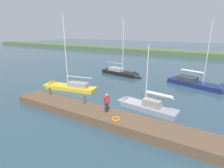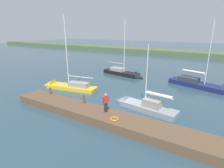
{
  "view_description": "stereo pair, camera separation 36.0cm",
  "coord_description": "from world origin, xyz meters",
  "px_view_note": "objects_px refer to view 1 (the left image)",
  "views": [
    {
      "loc": [
        -6.99,
        15.52,
        7.34
      ],
      "look_at": [
        1.93,
        0.18,
        1.9
      ],
      "focal_mm": 28.67,
      "sensor_mm": 36.0,
      "label": 1
    },
    {
      "loc": [
        -7.3,
        15.34,
        7.34
      ],
      "look_at": [
        1.93,
        0.18,
        1.9
      ],
      "focal_mm": 28.67,
      "sensor_mm": 36.0,
      "label": 2
    }
  ],
  "objects_px": {
    "life_ring_buoy": "(116,119)",
    "sailboat_mid_channel": "(203,86)",
    "mooring_post_far": "(84,99)",
    "mooring_post_near": "(50,91)",
    "sailboat_outer_mooring": "(64,87)",
    "sailboat_behind_pier": "(140,106)",
    "person_on_dock": "(107,102)",
    "sailboat_near_dock": "(124,74)"
  },
  "relations": [
    {
      "from": "life_ring_buoy",
      "to": "sailboat_mid_channel",
      "type": "height_order",
      "value": "sailboat_mid_channel"
    },
    {
      "from": "mooring_post_far",
      "to": "sailboat_mid_channel",
      "type": "height_order",
      "value": "sailboat_mid_channel"
    },
    {
      "from": "person_on_dock",
      "to": "mooring_post_far",
      "type": "bearing_deg",
      "value": 13.63
    },
    {
      "from": "sailboat_near_dock",
      "to": "person_on_dock",
      "type": "relative_size",
      "value": 5.88
    },
    {
      "from": "life_ring_buoy",
      "to": "sailboat_outer_mooring",
      "type": "relative_size",
      "value": 0.07
    },
    {
      "from": "mooring_post_far",
      "to": "sailboat_mid_channel",
      "type": "relative_size",
      "value": 0.09
    },
    {
      "from": "mooring_post_near",
      "to": "sailboat_behind_pier",
      "type": "distance_m",
      "value": 9.55
    },
    {
      "from": "mooring_post_far",
      "to": "sailboat_mid_channel",
      "type": "xyz_separation_m",
      "value": [
        -9.17,
        -12.99,
        -0.88
      ]
    },
    {
      "from": "sailboat_outer_mooring",
      "to": "sailboat_near_dock",
      "type": "bearing_deg",
      "value": -119.99
    },
    {
      "from": "mooring_post_near",
      "to": "person_on_dock",
      "type": "xyz_separation_m",
      "value": [
        -7.4,
        0.53,
        0.58
      ]
    },
    {
      "from": "sailboat_near_dock",
      "to": "sailboat_behind_pier",
      "type": "xyz_separation_m",
      "value": [
        -7.16,
        10.64,
        -0.05
      ]
    },
    {
      "from": "sailboat_near_dock",
      "to": "sailboat_behind_pier",
      "type": "bearing_deg",
      "value": -46.67
    },
    {
      "from": "mooring_post_near",
      "to": "sailboat_near_dock",
      "type": "height_order",
      "value": "sailboat_near_dock"
    },
    {
      "from": "mooring_post_near",
      "to": "sailboat_mid_channel",
      "type": "distance_m",
      "value": 18.97
    },
    {
      "from": "mooring_post_near",
      "to": "sailboat_outer_mooring",
      "type": "height_order",
      "value": "sailboat_outer_mooring"
    },
    {
      "from": "sailboat_outer_mooring",
      "to": "sailboat_mid_channel",
      "type": "bearing_deg",
      "value": -159.68
    },
    {
      "from": "sailboat_mid_channel",
      "to": "person_on_dock",
      "type": "xyz_separation_m",
      "value": [
        6.39,
        13.52,
        1.41
      ]
    },
    {
      "from": "person_on_dock",
      "to": "sailboat_behind_pier",
      "type": "bearing_deg",
      "value": -89.03
    },
    {
      "from": "mooring_post_far",
      "to": "mooring_post_near",
      "type": "bearing_deg",
      "value": 0.0
    },
    {
      "from": "person_on_dock",
      "to": "sailboat_near_dock",
      "type": "bearing_deg",
      "value": -44.18
    },
    {
      "from": "sailboat_outer_mooring",
      "to": "sailboat_near_dock",
      "type": "relative_size",
      "value": 1.02
    },
    {
      "from": "sailboat_outer_mooring",
      "to": "person_on_dock",
      "type": "bearing_deg",
      "value": 144.33
    },
    {
      "from": "sailboat_behind_pier",
      "to": "person_on_dock",
      "type": "relative_size",
      "value": 4.18
    },
    {
      "from": "mooring_post_far",
      "to": "sailboat_near_dock",
      "type": "distance_m",
      "value": 14.05
    },
    {
      "from": "sailboat_behind_pier",
      "to": "person_on_dock",
      "type": "xyz_separation_m",
      "value": [
        1.59,
        3.65,
        1.45
      ]
    },
    {
      "from": "life_ring_buoy",
      "to": "sailboat_near_dock",
      "type": "height_order",
      "value": "sailboat_near_dock"
    },
    {
      "from": "life_ring_buoy",
      "to": "mooring_post_far",
      "type": "bearing_deg",
      "value": -17.73
    },
    {
      "from": "mooring_post_near",
      "to": "sailboat_outer_mooring",
      "type": "xyz_separation_m",
      "value": [
        1.72,
        -3.77,
        -0.89
      ]
    },
    {
      "from": "mooring_post_far",
      "to": "life_ring_buoy",
      "type": "xyz_separation_m",
      "value": [
        -4.06,
        1.3,
        -0.34
      ]
    },
    {
      "from": "life_ring_buoy",
      "to": "person_on_dock",
      "type": "distance_m",
      "value": 1.73
    },
    {
      "from": "mooring_post_near",
      "to": "mooring_post_far",
      "type": "bearing_deg",
      "value": 180.0
    },
    {
      "from": "person_on_dock",
      "to": "mooring_post_near",
      "type": "bearing_deg",
      "value": 20.38
    },
    {
      "from": "mooring_post_far",
      "to": "person_on_dock",
      "type": "height_order",
      "value": "person_on_dock"
    },
    {
      "from": "sailboat_near_dock",
      "to": "mooring_post_far",
      "type": "bearing_deg",
      "value": -69.14
    },
    {
      "from": "sailboat_outer_mooring",
      "to": "sailboat_behind_pier",
      "type": "relative_size",
      "value": 1.44
    },
    {
      "from": "mooring_post_far",
      "to": "sailboat_mid_channel",
      "type": "distance_m",
      "value": 15.93
    },
    {
      "from": "sailboat_outer_mooring",
      "to": "sailboat_behind_pier",
      "type": "distance_m",
      "value": 10.73
    },
    {
      "from": "mooring_post_near",
      "to": "mooring_post_far",
      "type": "relative_size",
      "value": 0.9
    },
    {
      "from": "mooring_post_far",
      "to": "person_on_dock",
      "type": "distance_m",
      "value": 2.88
    },
    {
      "from": "sailboat_mid_channel",
      "to": "sailboat_behind_pier",
      "type": "bearing_deg",
      "value": -99.6
    },
    {
      "from": "life_ring_buoy",
      "to": "sailboat_mid_channel",
      "type": "xyz_separation_m",
      "value": [
        -5.12,
        -14.29,
        -0.54
      ]
    },
    {
      "from": "sailboat_behind_pier",
      "to": "sailboat_near_dock",
      "type": "bearing_deg",
      "value": -48.35
    }
  ]
}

